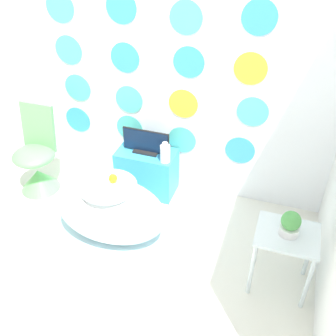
{
  "coord_description": "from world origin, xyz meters",
  "views": [
    {
      "loc": [
        1.18,
        -1.53,
        2.55
      ],
      "look_at": [
        0.4,
        0.77,
        0.81
      ],
      "focal_mm": 42.0,
      "sensor_mm": 36.0,
      "label": 1
    }
  ],
  "objects_px": {
    "bathtub": "(111,210)",
    "tv": "(146,143)",
    "chair": "(37,166)",
    "potted_plant_left": "(290,224)",
    "vase": "(165,153)"
  },
  "relations": [
    {
      "from": "bathtub",
      "to": "tv",
      "type": "bearing_deg",
      "value": 84.76
    },
    {
      "from": "chair",
      "to": "tv",
      "type": "xyz_separation_m",
      "value": [
        1.06,
        0.32,
        0.29
      ]
    },
    {
      "from": "tv",
      "to": "bathtub",
      "type": "bearing_deg",
      "value": -95.24
    },
    {
      "from": "bathtub",
      "to": "potted_plant_left",
      "type": "distance_m",
      "value": 1.5
    },
    {
      "from": "potted_plant_left",
      "to": "chair",
      "type": "bearing_deg",
      "value": 169.5
    },
    {
      "from": "tv",
      "to": "vase",
      "type": "distance_m",
      "value": 0.24
    },
    {
      "from": "tv",
      "to": "potted_plant_left",
      "type": "bearing_deg",
      "value": -29.13
    },
    {
      "from": "bathtub",
      "to": "potted_plant_left",
      "type": "bearing_deg",
      "value": -3.27
    },
    {
      "from": "chair",
      "to": "tv",
      "type": "relative_size",
      "value": 1.9
    },
    {
      "from": "tv",
      "to": "potted_plant_left",
      "type": "xyz_separation_m",
      "value": [
        1.39,
        -0.78,
        0.07
      ]
    },
    {
      "from": "bathtub",
      "to": "vase",
      "type": "relative_size",
      "value": 4.89
    },
    {
      "from": "bathtub",
      "to": "chair",
      "type": "relative_size",
      "value": 1.12
    },
    {
      "from": "bathtub",
      "to": "potted_plant_left",
      "type": "relative_size",
      "value": 5.13
    },
    {
      "from": "tv",
      "to": "vase",
      "type": "xyz_separation_m",
      "value": [
        0.23,
        -0.09,
        -0.01
      ]
    },
    {
      "from": "bathtub",
      "to": "vase",
      "type": "height_order",
      "value": "vase"
    }
  ]
}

